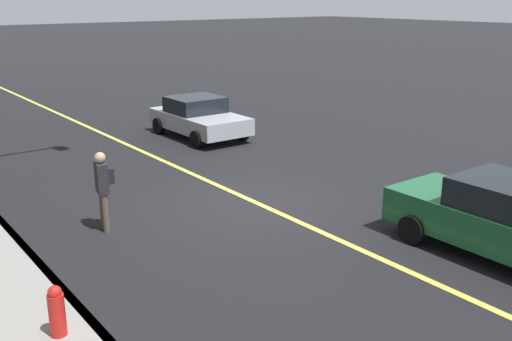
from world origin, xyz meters
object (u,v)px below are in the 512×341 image
at_px(car_silver, 199,117).
at_px(pedestrian_with_backpack, 103,185).
at_px(car_green, 512,221).
at_px(fire_hydrant, 57,316).

xyz_separation_m(car_silver, pedestrian_with_backpack, (-6.25, 6.24, 0.31)).
bearing_deg(car_green, pedestrian_with_backpack, 42.70).
bearing_deg(car_silver, fire_hydrant, 139.27).
height_order(car_green, fire_hydrant, car_green).
bearing_deg(car_green, fire_hydrant, 73.09).
xyz_separation_m(car_silver, car_green, (-12.32, 0.64, 0.08)).
bearing_deg(car_silver, pedestrian_with_backpack, 135.03).
distance_m(car_silver, pedestrian_with_backpack, 8.84).
distance_m(car_green, fire_hydrant, 8.27).
relative_size(car_green, pedestrian_with_backpack, 2.73).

